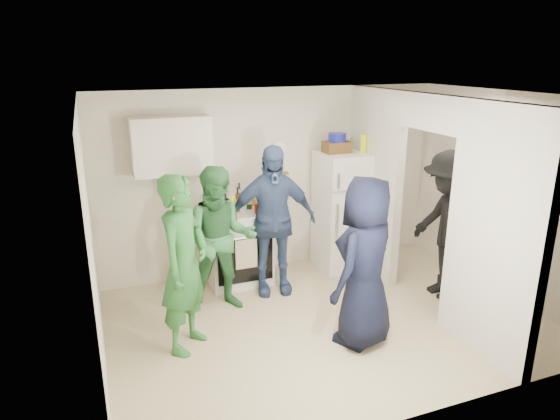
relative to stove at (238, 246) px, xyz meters
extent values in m
plane|color=#C8BA8D|center=(0.65, -1.37, -0.49)|extent=(4.80, 4.80, 0.00)
plane|color=silver|center=(0.65, 0.33, 0.76)|extent=(4.80, 0.00, 4.80)
plane|color=silver|center=(0.65, -3.07, 0.76)|extent=(4.80, 0.00, 4.80)
plane|color=silver|center=(-1.75, -1.37, 0.76)|extent=(0.00, 3.40, 3.40)
plane|color=silver|center=(3.05, -1.37, 0.76)|extent=(0.00, 3.40, 3.40)
plane|color=white|center=(0.65, -1.37, 2.01)|extent=(4.80, 4.80, 0.00)
cube|color=silver|center=(1.85, -0.27, 0.76)|extent=(0.12, 1.20, 2.50)
cube|color=silver|center=(1.85, -2.47, 0.76)|extent=(0.12, 1.20, 2.50)
cube|color=silver|center=(1.85, -1.37, 1.81)|extent=(0.12, 1.00, 0.40)
cube|color=white|center=(0.00, 0.00, 0.00)|extent=(0.83, 0.69, 0.98)
cube|color=silver|center=(-0.75, 0.15, 1.36)|extent=(0.95, 0.34, 0.70)
cube|color=white|center=(1.52, -0.03, 0.33)|extent=(0.68, 0.66, 1.64)
cube|color=brown|center=(1.42, 0.02, 1.22)|extent=(0.35, 0.25, 0.15)
cylinder|color=#161E98|center=(1.42, 0.02, 1.35)|extent=(0.24, 0.24, 0.11)
cylinder|color=#F4FF15|center=(1.74, -0.13, 1.27)|extent=(0.09, 0.09, 0.25)
cylinder|color=white|center=(0.70, 0.31, 1.21)|extent=(0.22, 0.02, 0.22)
cube|color=olive|center=(0.65, 0.28, 0.86)|extent=(0.35, 0.08, 0.03)
cube|color=black|center=(3.03, -1.17, 1.16)|extent=(0.03, 0.70, 0.80)
cube|color=white|center=(3.01, -1.17, 1.16)|extent=(0.04, 0.76, 0.86)
cube|color=white|center=(2.99, -1.17, 1.51)|extent=(0.04, 0.82, 0.18)
cylinder|color=#F6FF15|center=(-0.12, -0.22, 0.62)|extent=(0.09, 0.09, 0.25)
cylinder|color=red|center=(0.22, -0.20, 0.55)|extent=(0.09, 0.09, 0.12)
imported|color=#2F7737|center=(-0.93, -1.32, 0.42)|extent=(0.76, 0.80, 1.83)
imported|color=#3A8544|center=(-0.38, -0.65, 0.37)|extent=(0.97, 0.84, 1.73)
imported|color=#384B7A|center=(0.32, -0.42, 0.45)|extent=(1.17, 0.64, 1.89)
imported|color=black|center=(0.80, -1.87, 0.40)|extent=(1.04, 0.93, 1.78)
imported|color=black|center=(2.27, -1.32, 0.43)|extent=(0.76, 1.23, 1.84)
cylinder|color=brown|center=(-0.29, 0.14, 0.64)|extent=(0.08, 0.08, 0.29)
cylinder|color=#1A4F24|center=(-0.16, -0.07, 0.62)|extent=(0.07, 0.07, 0.26)
cylinder|color=#A9B1B7|center=(-0.08, 0.16, 0.65)|extent=(0.06, 0.06, 0.31)
cylinder|color=brown|center=(0.00, -0.05, 0.65)|extent=(0.06, 0.06, 0.32)
cylinder|color=#A4A8B5|center=(0.09, 0.18, 0.65)|extent=(0.06, 0.06, 0.32)
cylinder|color=black|center=(0.18, 0.02, 0.62)|extent=(0.07, 0.07, 0.26)
cylinder|color=olive|center=(0.27, 0.14, 0.66)|extent=(0.08, 0.08, 0.33)
cylinder|color=#9FA0AA|center=(-0.31, -0.13, 0.65)|extent=(0.06, 0.06, 0.31)
camera|label=1|loc=(-1.68, -5.91, 2.40)|focal=32.00mm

